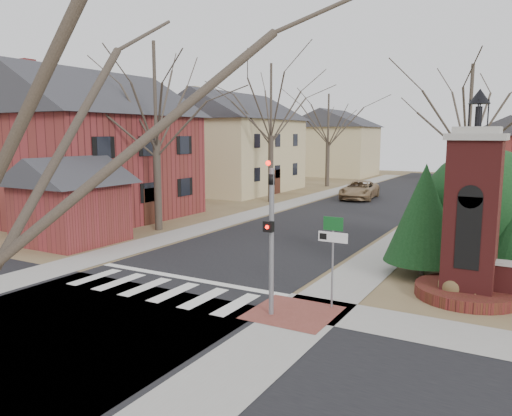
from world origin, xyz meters
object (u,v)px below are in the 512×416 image
Objects in this scene: sign_post at (333,244)px; distant_car at (451,179)px; traffic_signal_pole at (271,226)px; pickup_truck at (359,190)px; brick_gate_monument at (471,230)px.

sign_post reaches higher than distant_car.
pickup_truck is at bearing 102.62° from traffic_signal_pole.
sign_post is 25.99m from pickup_truck.
pickup_truck is 14.78m from distant_car.
distant_car is (4.84, 13.96, 0.04)m from pickup_truck.
traffic_signal_pole is at bearing -136.76° from brick_gate_monument.
brick_gate_monument is at bearing 41.42° from sign_post.
traffic_signal_pole is 0.96× the size of distant_car.
distant_car is (-5.76, 35.91, -1.39)m from brick_gate_monument.
traffic_signal_pole is at bearing 94.27° from distant_car.
sign_post is 0.59× the size of distant_car.
sign_post is (1.29, 1.41, -0.64)m from traffic_signal_pole.
traffic_signal_pole is at bearing -132.43° from sign_post.
pickup_truck is (-7.19, 24.95, -1.22)m from sign_post.
sign_post is 4.55m from brick_gate_monument.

